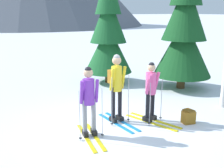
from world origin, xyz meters
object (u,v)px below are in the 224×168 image
(backpack_on_snow_front, at_px, (188,117))
(skier_in_pink, at_px, (151,90))
(pine_tree_mid, at_px, (184,25))
(pine_tree_near, at_px, (108,30))
(skier_in_yellow, at_px, (116,84))
(skier_in_purple, at_px, (89,98))

(backpack_on_snow_front, bearing_deg, skier_in_pink, 140.46)
(skier_in_pink, height_order, pine_tree_mid, pine_tree_mid)
(skier_in_pink, height_order, pine_tree_near, pine_tree_near)
(pine_tree_mid, xyz_separation_m, backpack_on_snow_front, (-2.36, -2.71, -2.24))
(skier_in_yellow, height_order, pine_tree_near, pine_tree_near)
(pine_tree_mid, bearing_deg, skier_in_pink, -146.83)
(pine_tree_near, distance_m, backpack_on_snow_front, 5.38)
(skier_in_pink, distance_m, pine_tree_mid, 4.07)
(skier_in_purple, bearing_deg, pine_tree_near, 54.88)
(backpack_on_snow_front, bearing_deg, pine_tree_mid, 48.96)
(pine_tree_near, xyz_separation_m, backpack_on_snow_front, (-0.39, -4.98, -1.99))
(skier_in_purple, bearing_deg, backpack_on_snow_front, -14.37)
(skier_in_yellow, distance_m, pine_tree_mid, 4.50)
(backpack_on_snow_front, bearing_deg, skier_in_purple, 165.63)
(pine_tree_near, height_order, pine_tree_mid, pine_tree_mid)
(skier_in_yellow, relative_size, skier_in_pink, 1.09)
(skier_in_pink, height_order, backpack_on_snow_front, skier_in_pink)
(skier_in_yellow, bearing_deg, pine_tree_near, 62.74)
(skier_in_pink, xyz_separation_m, pine_tree_near, (1.18, 4.33, 1.29))
(skier_in_purple, distance_m, pine_tree_mid, 5.59)
(skier_in_yellow, xyz_separation_m, backpack_on_snow_front, (1.61, -1.10, -0.88))
(pine_tree_near, relative_size, backpack_on_snow_front, 12.52)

